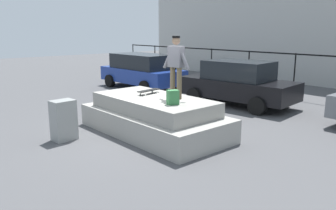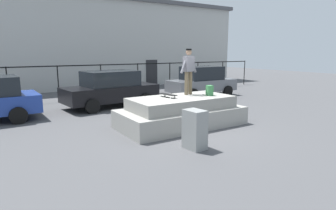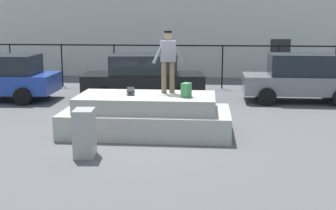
# 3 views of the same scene
# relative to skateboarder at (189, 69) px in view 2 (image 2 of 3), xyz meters

# --- Properties ---
(ground_plane) EXTENTS (60.00, 60.00, 0.00)m
(ground_plane) POSITION_rel_skateboarder_xyz_m (-0.69, -0.61, -2.03)
(ground_plane) COLOR #4C4C4F
(concrete_ledge) EXTENTS (4.48, 2.20, 1.05)m
(concrete_ledge) POSITION_rel_skateboarder_xyz_m (-0.55, -0.34, -1.55)
(concrete_ledge) COLOR #9E9B93
(concrete_ledge) RESTS_ON ground_plane
(skateboarder) EXTENTS (0.86, 0.32, 1.69)m
(skateboarder) POSITION_rel_skateboarder_xyz_m (0.00, 0.00, 0.00)
(skateboarder) COLOR brown
(skateboarder) RESTS_ON concrete_ledge
(skateboard) EXTENTS (0.33, 0.83, 0.12)m
(skateboard) POSITION_rel_skateboarder_xyz_m (-1.01, -0.15, -0.87)
(skateboard) COLOR black
(skateboard) RESTS_ON concrete_ledge
(backpack) EXTENTS (0.28, 0.33, 0.37)m
(backpack) POSITION_rel_skateboarder_xyz_m (0.53, -0.59, -0.79)
(backpack) COLOR #33723F
(backpack) RESTS_ON concrete_ledge
(car_black_sedan_mid) EXTENTS (4.65, 2.48, 1.73)m
(car_black_sedan_mid) POSITION_rel_skateboarder_xyz_m (-1.32, 4.49, -1.15)
(car_black_sedan_mid) COLOR black
(car_black_sedan_mid) RESTS_ON ground_plane
(car_grey_sedan_far) EXTENTS (4.17, 2.04, 1.77)m
(car_grey_sedan_far) POSITION_rel_skateboarder_xyz_m (4.49, 4.71, -1.14)
(car_grey_sedan_far) COLOR slate
(car_grey_sedan_far) RESTS_ON ground_plane
(utility_box) EXTENTS (0.49, 0.63, 1.09)m
(utility_box) POSITION_rel_skateboarder_xyz_m (-1.66, -2.54, -1.48)
(utility_box) COLOR gray
(utility_box) RESTS_ON ground_plane
(fence_row) EXTENTS (24.06, 0.06, 1.92)m
(fence_row) POSITION_rel_skateboarder_xyz_m (-0.69, 7.63, -0.67)
(fence_row) COLOR black
(fence_row) RESTS_ON ground_plane
(warehouse_building) EXTENTS (27.69, 9.13, 6.60)m
(warehouse_building) POSITION_rel_skateboarder_xyz_m (-0.69, 15.61, 1.29)
(warehouse_building) COLOR #B2B2AD
(warehouse_building) RESTS_ON ground_plane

